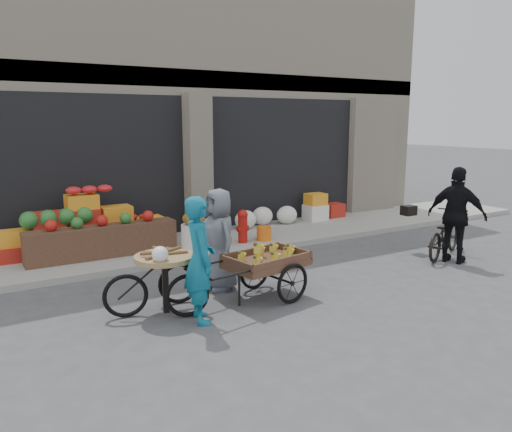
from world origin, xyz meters
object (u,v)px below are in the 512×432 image
tricycle_cart (164,274)px  vendor_grey (219,239)px  orange_bucket (264,233)px  fire_hydrant (243,225)px  bicycle (444,234)px  banana_cart (264,259)px  seated_person (200,219)px  pineapple_bin (194,237)px  cyclist (457,215)px  vendor_woman (200,260)px

tricycle_cart → vendor_grey: (1.12, 0.52, 0.25)m
orange_bucket → fire_hydrant: bearing=174.3°
vendor_grey → bicycle: (4.72, -0.57, -0.36)m
banana_cart → seated_person: bearing=71.8°
seated_person → vendor_grey: size_ratio=0.57×
pineapple_bin → vendor_grey: size_ratio=0.32×
tricycle_cart → cyclist: 5.67m
banana_cart → tricycle_cart: (-1.50, 0.24, -0.06)m
banana_cart → cyclist: bearing=-12.4°
banana_cart → vendor_woman: (-1.20, -0.29, 0.23)m
cyclist → vendor_woman: bearing=69.3°
vendor_woman → cyclist: cyclist is taller
orange_bucket → bicycle: bicycle is taller
orange_bucket → vendor_woman: vendor_woman is taller
seated_person → bicycle: seated_person is taller
seated_person → vendor_grey: vendor_grey is taller
cyclist → orange_bucket: bearing=17.4°
banana_cart → vendor_woman: 1.25m
tricycle_cart → vendor_grey: bearing=35.5°
pineapple_bin → bicycle: bicycle is taller
tricycle_cart → fire_hydrant: bearing=54.1°
vendor_woman → vendor_grey: vendor_woman is taller
seated_person → banana_cart: 3.52m
vendor_woman → banana_cart: bearing=-65.7°
fire_hydrant → vendor_grey: vendor_grey is taller
banana_cart → tricycle_cart: 1.52m
pineapple_bin → orange_bucket: pineapple_bin is taller
tricycle_cart → vendor_grey: vendor_grey is taller
orange_bucket → seated_person: (-1.20, 0.70, 0.31)m
pineapple_bin → fire_hydrant: bearing=-2.6°
tricycle_cart → vendor_grey: 1.27m
cyclist → tricycle_cart: bearing=63.9°
banana_cart → vendor_woman: bearing=-175.8°
orange_bucket → vendor_grey: bearing=-136.2°
pineapple_bin → vendor_grey: (-0.51, -2.12, 0.44)m
bicycle → seated_person: bearing=27.7°
cyclist → seated_person: bearing=22.8°
seated_person → bicycle: size_ratio=0.54×
vendor_grey → cyclist: (4.52, -0.97, 0.10)m
seated_person → cyclist: cyclist is taller
fire_hydrant → vendor_grey: bearing=-127.8°
banana_cart → vendor_grey: 0.87m
fire_hydrant → seated_person: size_ratio=0.76×
tricycle_cart → seated_person: bearing=68.5°
fire_hydrant → vendor_woman: vendor_woman is taller
fire_hydrant → vendor_woman: 3.97m
fire_hydrant → seated_person: seated_person is taller
orange_bucket → banana_cart: size_ratio=0.15×
pineapple_bin → vendor_woman: vendor_woman is taller
fire_hydrant → orange_bucket: 0.55m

